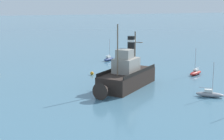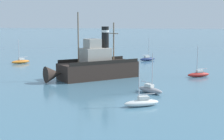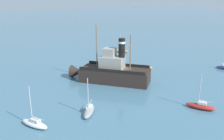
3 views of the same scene
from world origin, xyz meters
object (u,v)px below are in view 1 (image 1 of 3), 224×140
old_tugboat (126,76)px  sailboat_grey (210,94)px  mooring_buoy (92,73)px  sailboat_red (196,73)px  sailboat_navy (109,59)px

old_tugboat → sailboat_grey: old_tugboat is taller
mooring_buoy → sailboat_red: bearing=159.4°
old_tugboat → sailboat_grey: (-8.89, 8.96, -1.40)m
sailboat_grey → sailboat_red: same height
sailboat_grey → mooring_buoy: bearing=-61.2°
old_tugboat → sailboat_navy: old_tugboat is taller
old_tugboat → sailboat_red: (-15.59, -4.20, -1.40)m
sailboat_red → mooring_buoy: (17.55, -6.61, -0.11)m
sailboat_navy → sailboat_red: 22.06m
old_tugboat → sailboat_red: bearing=-164.9°
sailboat_grey → sailboat_red: (-6.69, -13.16, 0.00)m
sailboat_navy → sailboat_red: (-9.33, 19.99, 0.00)m
sailboat_red → sailboat_navy: bearing=-65.0°
sailboat_grey → sailboat_red: 14.77m
sailboat_grey → mooring_buoy: sailboat_grey is taller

